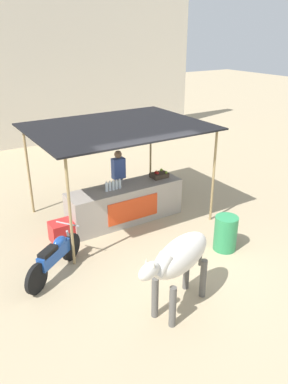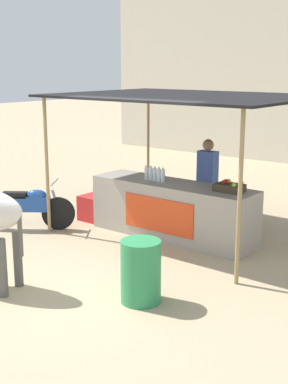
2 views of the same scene
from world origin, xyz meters
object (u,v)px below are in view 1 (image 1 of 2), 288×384
at_px(stall_counter, 125,203).
at_px(cow, 179,258).
at_px(cooler_box, 63,231).
at_px(motorcycle_parked, 55,256).
at_px(water_barrel, 226,233).
at_px(vendor_behind_counter, 119,179).
at_px(fruit_crate, 159,175).

relative_size(stall_counter, cow, 1.63).
bearing_deg(cooler_box, motorcycle_parked, -117.11).
distance_m(water_barrel, motorcycle_parked, 3.71).
relative_size(stall_counter, motorcycle_parked, 2.00).
bearing_deg(stall_counter, water_barrel, -63.02).
bearing_deg(vendor_behind_counter, cooler_box, -156.47).
bearing_deg(motorcycle_parked, cow, -54.94).
distance_m(stall_counter, fruit_crate, 1.21).
xyz_separation_m(fruit_crate, water_barrel, (0.14, -2.44, -0.63)).
xyz_separation_m(cooler_box, cow, (0.87, -3.29, 0.79)).
xyz_separation_m(stall_counter, motorcycle_parked, (-2.33, -1.28, -0.05)).
height_order(water_barrel, cow, cow).
relative_size(stall_counter, cooler_box, 5.00).
bearing_deg(cooler_box, water_barrel, -37.89).
xyz_separation_m(cooler_box, water_barrel, (2.94, -2.29, 0.16)).
distance_m(vendor_behind_counter, water_barrel, 3.32).
height_order(stall_counter, motorcycle_parked, stall_counter).
bearing_deg(cow, water_barrel, 25.81).
xyz_separation_m(water_barrel, cow, (-2.07, -1.00, 0.63)).
bearing_deg(fruit_crate, cooler_box, -176.91).
bearing_deg(fruit_crate, stall_counter, -177.13).
distance_m(stall_counter, vendor_behind_counter, 0.87).
bearing_deg(vendor_behind_counter, motorcycle_parked, -141.54).
bearing_deg(cow, stall_counter, 75.89).
height_order(fruit_crate, water_barrel, fruit_crate).
xyz_separation_m(fruit_crate, cooler_box, (-2.80, -0.15, -0.79)).
bearing_deg(fruit_crate, cow, -119.22).
height_order(cooler_box, cow, cow).
bearing_deg(cooler_box, fruit_crate, 3.09).
distance_m(fruit_crate, cooler_box, 2.91).
relative_size(vendor_behind_counter, water_barrel, 2.05).
bearing_deg(vendor_behind_counter, stall_counter, -106.74).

